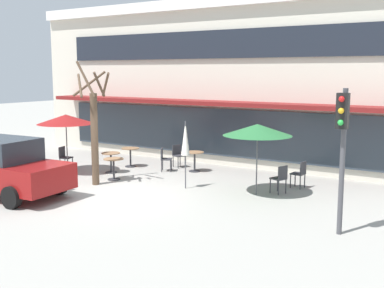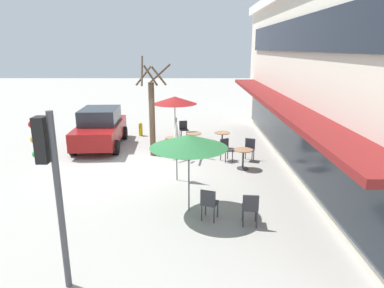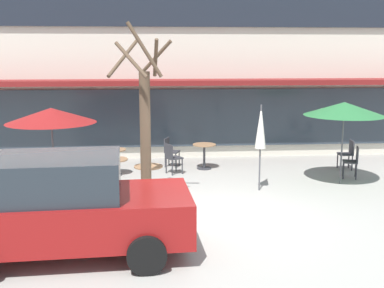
# 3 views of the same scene
# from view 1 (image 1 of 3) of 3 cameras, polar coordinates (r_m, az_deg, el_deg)

# --- Properties ---
(ground_plane) EXTENTS (80.00, 80.00, 0.00)m
(ground_plane) POSITION_cam_1_polar(r_m,az_deg,el_deg) (15.03, -9.03, -6.04)
(ground_plane) COLOR #9E9B93
(building_facade) EXTENTS (18.56, 9.10, 6.71)m
(building_facade) POSITION_cam_1_polar(r_m,az_deg,el_deg) (23.00, 7.44, 7.48)
(building_facade) COLOR beige
(building_facade) RESTS_ON ground
(cafe_table_near_wall) EXTENTS (0.70, 0.70, 0.76)m
(cafe_table_near_wall) POSITION_cam_1_polar(r_m,az_deg,el_deg) (18.23, 0.32, -1.69)
(cafe_table_near_wall) COLOR #333338
(cafe_table_near_wall) RESTS_ON ground
(cafe_table_streetside) EXTENTS (0.70, 0.70, 0.76)m
(cafe_table_streetside) POSITION_cam_1_polar(r_m,az_deg,el_deg) (19.31, -7.31, -1.18)
(cafe_table_streetside) COLOR #333338
(cafe_table_streetside) RESTS_ON ground
(cafe_table_by_tree) EXTENTS (0.70, 0.70, 0.76)m
(cafe_table_by_tree) POSITION_cam_1_polar(r_m,az_deg,el_deg) (17.07, -9.27, -2.51)
(cafe_table_by_tree) COLOR #333338
(cafe_table_by_tree) RESTS_ON ground
(cafe_table_mid_patio) EXTENTS (0.70, 0.70, 0.76)m
(cafe_table_mid_patio) POSITION_cam_1_polar(r_m,az_deg,el_deg) (18.28, -9.58, -1.79)
(cafe_table_mid_patio) COLOR #333338
(cafe_table_mid_patio) RESTS_ON ground
(patio_umbrella_green_folded) EXTENTS (0.28, 0.28, 2.20)m
(patio_umbrella_green_folded) POSITION_cam_1_polar(r_m,az_deg,el_deg) (15.42, -0.79, 0.61)
(patio_umbrella_green_folded) COLOR #4C4C51
(patio_umbrella_green_folded) RESTS_ON ground
(patio_umbrella_cream_folded) EXTENTS (2.10, 2.10, 2.20)m
(patio_umbrella_cream_folded) POSITION_cam_1_polar(r_m,az_deg,el_deg) (18.38, -14.73, 2.85)
(patio_umbrella_cream_folded) COLOR #4C4C51
(patio_umbrella_cream_folded) RESTS_ON ground
(patio_umbrella_corner_open) EXTENTS (2.10, 2.10, 2.20)m
(patio_umbrella_corner_open) POSITION_cam_1_polar(r_m,az_deg,el_deg) (14.66, 7.76, 1.67)
(patio_umbrella_corner_open) COLOR #4C4C51
(patio_umbrella_corner_open) RESTS_ON ground
(cafe_chair_0) EXTENTS (0.52, 0.52, 0.89)m
(cafe_chair_0) POSITION_cam_1_polar(r_m,az_deg,el_deg) (19.11, -1.67, -1.19)
(cafe_chair_0) COLOR #333338
(cafe_chair_0) RESTS_ON ground
(cafe_chair_1) EXTENTS (0.54, 0.54, 0.89)m
(cafe_chair_1) POSITION_cam_1_polar(r_m,az_deg,el_deg) (18.32, -3.28, -1.63)
(cafe_chair_1) COLOR #333338
(cafe_chair_1) RESTS_ON ground
(cafe_chair_2) EXTENTS (0.51, 0.51, 0.89)m
(cafe_chair_2) POSITION_cam_1_polar(r_m,az_deg,el_deg) (15.18, 10.40, -3.89)
(cafe_chair_2) COLOR #333338
(cafe_chair_2) RESTS_ON ground
(cafe_chair_3) EXTENTS (0.44, 0.44, 0.89)m
(cafe_chair_3) POSITION_cam_1_polar(r_m,az_deg,el_deg) (16.03, 12.69, -3.30)
(cafe_chair_3) COLOR #333338
(cafe_chair_3) RESTS_ON ground
(cafe_chair_4) EXTENTS (0.49, 0.49, 0.89)m
(cafe_chair_4) POSITION_cam_1_polar(r_m,az_deg,el_deg) (19.26, -14.88, -1.40)
(cafe_chair_4) COLOR #333338
(cafe_chair_4) RESTS_ON ground
(parked_sedan) EXTENTS (4.29, 2.19, 1.76)m
(parked_sedan) POSITION_cam_1_polar(r_m,az_deg,el_deg) (15.74, -21.42, -2.59)
(parked_sedan) COLOR maroon
(parked_sedan) RESTS_ON ground
(street_tree) EXTENTS (1.44, 1.44, 4.11)m
(street_tree) POSITION_cam_1_polar(r_m,az_deg,el_deg) (16.27, -11.53, 1.66)
(street_tree) COLOR brown
(street_tree) RESTS_ON ground
(traffic_light_pole) EXTENTS (0.26, 0.44, 3.40)m
(traffic_light_pole) POSITION_cam_1_polar(r_m,az_deg,el_deg) (11.36, 17.39, 0.75)
(traffic_light_pole) COLOR #47474C
(traffic_light_pole) RESTS_ON ground
(fire_hydrant) EXTENTS (0.36, 0.20, 0.71)m
(fire_hydrant) POSITION_cam_1_polar(r_m,az_deg,el_deg) (18.30, -21.21, -2.75)
(fire_hydrant) COLOR gold
(fire_hydrant) RESTS_ON ground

